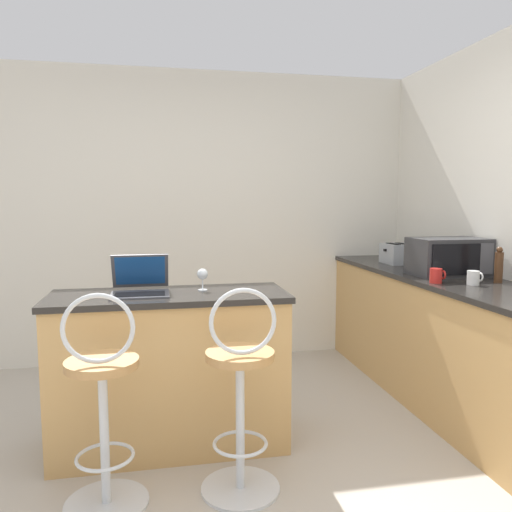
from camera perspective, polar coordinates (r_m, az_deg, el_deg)
The scene contains 13 objects.
ground_plane at distance 2.66m, azimuth -2.16°, elevation -26.77°, with size 20.00×20.00×0.00m, color #ADA393.
wall_back at distance 4.57m, azimuth -6.92°, elevation 4.37°, with size 12.00×0.06×2.60m.
breakfast_bar at distance 3.04m, azimuth -9.74°, elevation -12.77°, with size 1.36×0.53×0.92m.
counter_right at distance 3.83m, azimuth 20.98°, elevation -9.08°, with size 0.64×2.85×0.92m.
bar_stool_near at distance 2.53m, azimuth -17.09°, elevation -16.11°, with size 0.40×0.40×1.05m.
bar_stool_far at distance 2.55m, azimuth -1.77°, elevation -15.68°, with size 0.40×0.40×1.05m.
laptop at distance 2.95m, azimuth -13.10°, elevation -3.11°, with size 0.33×0.32×0.22m.
microwave at distance 3.81m, azimuth 21.13°, elevation -0.08°, with size 0.51×0.34×0.27m.
toaster at distance 4.39m, azimuth 15.87°, elevation 0.26°, with size 0.23×0.27×0.17m.
wine_glass_tall at distance 2.98m, azimuth -6.14°, elevation -2.18°, with size 0.06×0.06×0.13m.
pepper_mill at distance 3.61m, azimuth 26.00°, elevation -1.00°, with size 0.05×0.05×0.24m.
mug_red at distance 3.44m, azimuth 19.92°, elevation -2.13°, with size 0.10×0.08×0.10m.
mug_white at distance 3.45m, azimuth 23.62°, elevation -2.30°, with size 0.09×0.08×0.09m.
Camera 1 is at (-0.35, -2.20, 1.46)m, focal length 35.00 mm.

